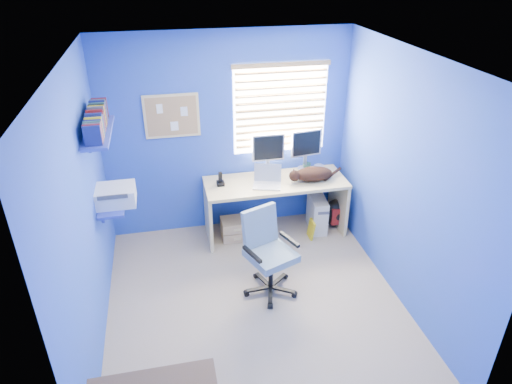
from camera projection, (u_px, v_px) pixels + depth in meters
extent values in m
cube|color=tan|center=(255.00, 302.00, 4.78)|extent=(3.00, 3.20, 0.00)
cube|color=white|center=(255.00, 59.00, 3.59)|extent=(3.00, 3.20, 0.00)
cube|color=blue|center=(228.00, 135.00, 5.56)|extent=(3.00, 0.01, 2.50)
cube|color=blue|center=(308.00, 321.00, 2.81)|extent=(3.00, 0.01, 2.50)
cube|color=blue|center=(84.00, 216.00, 3.91)|extent=(0.01, 3.20, 2.50)
cube|color=blue|center=(405.00, 182.00, 4.46)|extent=(0.01, 3.20, 2.50)
cube|color=#E3C988|center=(275.00, 207.00, 5.78)|extent=(1.74, 0.65, 0.74)
cube|color=silver|center=(267.00, 178.00, 5.44)|extent=(0.39, 0.34, 0.22)
cube|color=silver|center=(268.00, 154.00, 5.65)|extent=(0.40, 0.12, 0.54)
cube|color=silver|center=(306.00, 150.00, 5.77)|extent=(0.41, 0.17, 0.54)
cube|color=black|center=(220.00, 178.00, 5.48)|extent=(0.09, 0.11, 0.17)
imported|color=#2C5B50|center=(307.00, 167.00, 5.85)|extent=(0.10, 0.09, 0.10)
cylinder|color=silver|center=(319.00, 168.00, 5.85)|extent=(0.13, 0.13, 0.07)
ellipsoid|color=black|center=(313.00, 174.00, 5.59)|extent=(0.50, 0.30, 0.17)
cube|color=beige|center=(317.00, 213.00, 5.93)|extent=(0.23, 0.46, 0.45)
cube|color=tan|center=(235.00, 228.00, 5.77)|extent=(0.35, 0.28, 0.27)
cube|color=yellow|center=(311.00, 229.00, 5.78)|extent=(0.03, 0.17, 0.24)
ellipsoid|color=black|center=(335.00, 213.00, 6.00)|extent=(0.33, 0.26, 0.38)
cylinder|color=black|center=(270.00, 288.00, 4.92)|extent=(0.70, 0.70, 0.06)
cylinder|color=black|center=(271.00, 273.00, 4.82)|extent=(0.07, 0.07, 0.37)
cube|color=#8E9CA3|center=(271.00, 255.00, 4.71)|extent=(0.57, 0.57, 0.08)
cube|color=#8E9CA3|center=(260.00, 226.00, 4.74)|extent=(0.39, 0.20, 0.42)
cube|color=white|center=(280.00, 108.00, 5.53)|extent=(1.15, 0.01, 1.10)
cube|color=tan|center=(281.00, 109.00, 5.50)|extent=(1.10, 0.03, 1.00)
cube|color=#E3C988|center=(172.00, 116.00, 5.28)|extent=(0.64, 0.02, 0.52)
cube|color=tan|center=(172.00, 116.00, 5.28)|extent=(0.58, 0.01, 0.46)
cube|color=#303FB1|center=(112.00, 204.00, 4.74)|extent=(0.26, 0.55, 0.03)
cube|color=silver|center=(115.00, 195.00, 4.69)|extent=(0.42, 0.34, 0.18)
cube|color=#303FB1|center=(98.00, 132.00, 4.35)|extent=(0.24, 0.90, 0.03)
cube|color=navy|center=(95.00, 120.00, 4.29)|extent=(0.15, 0.80, 0.22)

